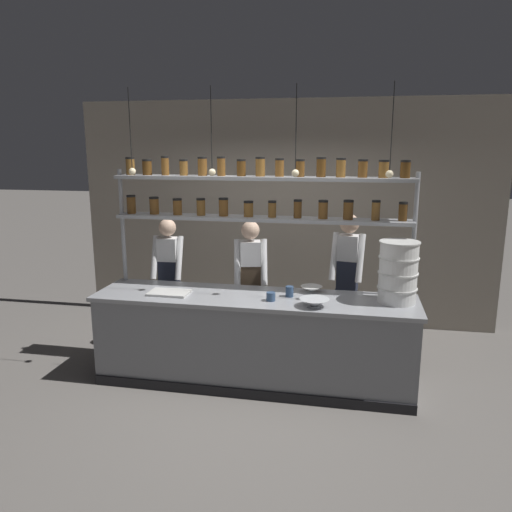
{
  "coord_description": "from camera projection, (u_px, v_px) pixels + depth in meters",
  "views": [
    {
      "loc": [
        0.94,
        -4.65,
        2.38
      ],
      "look_at": [
        -0.02,
        0.2,
        1.28
      ],
      "focal_mm": 35.0,
      "sensor_mm": 36.0,
      "label": 1
    }
  ],
  "objects": [
    {
      "name": "spice_shelf_unit",
      "position": [
        260.0,
        200.0,
        5.07
      ],
      "size": [
        3.09,
        0.28,
        2.28
      ],
      "color": "#999BA0",
      "rests_on": "ground_plane"
    },
    {
      "name": "ground_plane",
      "position": [
        254.0,
        381.0,
        5.15
      ],
      "size": [
        40.0,
        40.0,
        0.0
      ],
      "primitive_type": "plane",
      "color": "slate"
    },
    {
      "name": "cutting_board",
      "position": [
        169.0,
        293.0,
        5.02
      ],
      "size": [
        0.4,
        0.26,
        0.02
      ],
      "color": "silver",
      "rests_on": "prep_counter"
    },
    {
      "name": "prep_bowl_center_front",
      "position": [
        311.0,
        289.0,
        5.08
      ],
      "size": [
        0.22,
        0.22,
        0.06
      ],
      "color": "silver",
      "rests_on": "prep_counter"
    },
    {
      "name": "container_stack",
      "position": [
        398.0,
        272.0,
        4.7
      ],
      "size": [
        0.38,
        0.38,
        0.59
      ],
      "color": "white",
      "rests_on": "prep_counter"
    },
    {
      "name": "chef_center",
      "position": [
        250.0,
        282.0,
        5.54
      ],
      "size": [
        0.4,
        0.33,
        1.58
      ],
      "rotation": [
        0.0,
        0.0,
        0.23
      ],
      "color": "black",
      "rests_on": "ground_plane"
    },
    {
      "name": "pendant_light_row",
      "position": [
        254.0,
        167.0,
        4.68
      ],
      "size": [
        2.53,
        0.07,
        0.83
      ],
      "color": "black"
    },
    {
      "name": "serving_cup_by_board",
      "position": [
        271.0,
        297.0,
        4.79
      ],
      "size": [
        0.09,
        0.09,
        0.08
      ],
      "color": "#334C70",
      "rests_on": "prep_counter"
    },
    {
      "name": "back_wall",
      "position": [
        283.0,
        213.0,
        6.74
      ],
      "size": [
        5.61,
        0.12,
        2.98
      ],
      "primitive_type": "cube",
      "color": "#9E9384",
      "rests_on": "ground_plane"
    },
    {
      "name": "chef_right",
      "position": [
        347.0,
        277.0,
        5.56
      ],
      "size": [
        0.39,
        0.32,
        1.65
      ],
      "rotation": [
        0.0,
        0.0,
        -0.16
      ],
      "color": "black",
      "rests_on": "ground_plane"
    },
    {
      "name": "chef_left",
      "position": [
        169.0,
        276.0,
        5.82
      ],
      "size": [
        0.37,
        0.29,
        1.56
      ],
      "rotation": [
        0.0,
        0.0,
        0.07
      ],
      "color": "black",
      "rests_on": "ground_plane"
    },
    {
      "name": "serving_cup_front",
      "position": [
        290.0,
        292.0,
        4.92
      ],
      "size": [
        0.08,
        0.08,
        0.11
      ],
      "color": "#334C70",
      "rests_on": "prep_counter"
    },
    {
      "name": "prep_bowl_near_left",
      "position": [
        314.0,
        303.0,
        4.62
      ],
      "size": [
        0.28,
        0.28,
        0.08
      ],
      "color": "silver",
      "rests_on": "prep_counter"
    },
    {
      "name": "prep_counter",
      "position": [
        254.0,
        340.0,
        5.05
      ],
      "size": [
        3.21,
        0.76,
        0.92
      ],
      "color": "gray",
      "rests_on": "ground_plane"
    }
  ]
}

